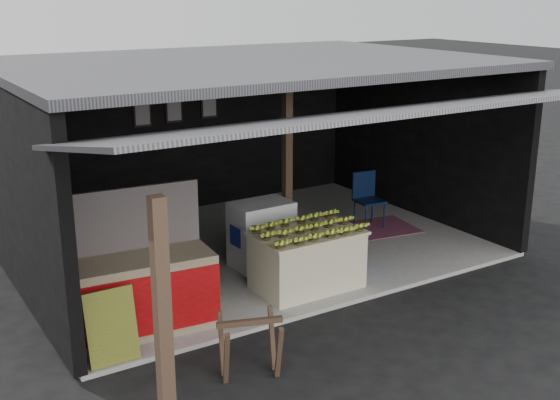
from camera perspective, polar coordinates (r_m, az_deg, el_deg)
ground at (r=9.37m, az=5.32°, el=-8.64°), size 80.00×80.00×0.00m
concrete_slab at (r=11.28m, az=-2.37°, el=-3.93°), size 7.00×5.00×0.06m
shophouse at (r=11.01m, az=-3.31°, el=6.72°), size 7.40×7.29×3.02m
banana_table at (r=9.61m, az=2.22°, el=-4.87°), size 1.47×0.91×0.81m
banana_pile at (r=9.45m, az=2.25°, el=-2.15°), size 1.36×0.82×0.16m
white_crate at (r=10.36m, az=-1.50°, el=-2.79°), size 0.89×0.62×0.97m
neighbor_stall at (r=8.59m, az=-11.03°, el=-7.15°), size 1.71×0.89×1.70m
green_signboard at (r=7.96m, az=-13.54°, el=-10.00°), size 0.56×0.19×0.83m
sawhorse at (r=7.58m, az=-2.46°, el=-11.39°), size 0.77×0.76×0.68m
water_barrel at (r=10.34m, az=6.15°, el=-4.24°), size 0.36×0.36×0.53m
plastic_chair at (r=12.19m, az=7.06°, el=0.45°), size 0.49×0.49×0.95m
magenta_rug at (r=12.16m, az=7.44°, el=-2.34°), size 1.63×1.21×0.01m
picture_frames at (r=12.81m, az=-8.48°, el=7.19°), size 1.62×0.04×0.46m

